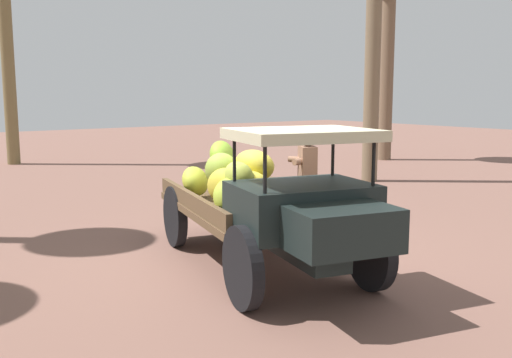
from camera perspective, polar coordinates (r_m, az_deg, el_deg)
ground_plane at (r=8.03m, az=0.45°, el=-8.12°), size 60.00×60.00×0.00m
truck at (r=7.32m, az=0.81°, el=-2.14°), size 4.66×2.63×1.90m
farmer at (r=9.29m, az=5.03°, el=0.37°), size 0.57×0.55×1.74m
loose_banana_bunch at (r=9.43m, az=9.11°, el=-4.77°), size 0.42×0.62×0.32m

